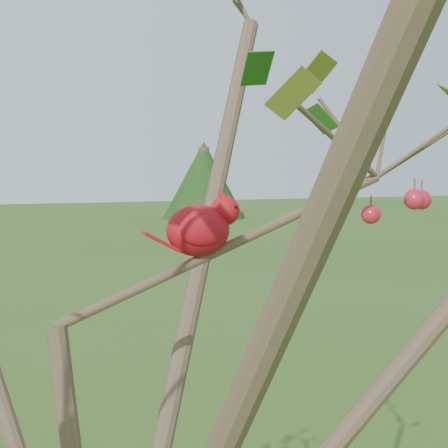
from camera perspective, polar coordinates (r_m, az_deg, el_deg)
name	(u,v)px	position (r m, az deg, el deg)	size (l,w,h in m)	color
crabapple_tree	(115,231)	(1.07, -9.02, -0.57)	(2.35, 2.05, 2.95)	#402F22
cardinal	(201,228)	(1.22, -1.89, -0.30)	(0.19, 0.10, 0.13)	#AA0E15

